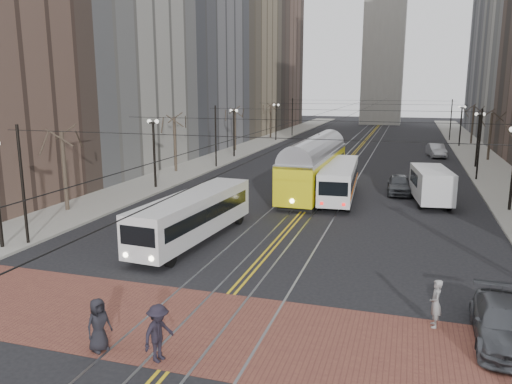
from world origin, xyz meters
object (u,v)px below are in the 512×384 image
Objects in this scene: sedan_grey at (399,184)px; cargo_van at (431,187)px; transit_bus at (194,218)px; pedestrian_b at (436,303)px; pedestrian_a at (99,325)px; streetcar at (314,171)px; pedestrian_d at (158,333)px; rear_bus at (339,182)px; sedan_parked at (503,323)px; sedan_silver at (436,150)px.

cargo_van is at bearing -56.11° from sedan_grey.
transit_bus is 6.00× the size of pedestrian_b.
streetcar is at bearing 17.69° from pedestrian_a.
transit_bus is 12.61m from pedestrian_d.
sedan_grey is (6.69, 1.52, -0.99)m from streetcar.
pedestrian_d is (-8.43, -5.00, 0.06)m from pedestrian_b.
pedestrian_d is at bearing -98.29° from rear_bus.
streetcar is 27.00m from pedestrian_d.
rear_bus is 2.25× the size of sedan_parked.
pedestrian_a is 0.95× the size of pedestrian_d.
sedan_grey is (10.71, 16.59, -0.56)m from transit_bus.
rear_bus is 6.72m from cargo_van.
rear_bus is 5.92× the size of pedestrian_b.
sedan_grey is at bearing 61.79° from transit_bus.
pedestrian_d is (4.11, -11.91, -0.38)m from transit_bus.
pedestrian_b is (10.61, 5.00, -0.01)m from pedestrian_a.
pedestrian_b is (-2.01, -47.41, 0.09)m from sedan_silver.
streetcar is 8.41× the size of pedestrian_b.
streetcar reaches higher than rear_bus.
rear_bus is 2.31× the size of sedan_grey.
rear_bus is 5.57× the size of pedestrian_d.
pedestrian_a is (-2.08, -26.98, -0.85)m from streetcar.
transit_bus is 14.61m from rear_bus.
sedan_grey is 0.97× the size of sedan_parked.
pedestrian_d reaches higher than pedestrian_b.
sedan_silver is at bearing 3.90° from pedestrian_d.
cargo_van is at bearing 175.43° from pedestrian_b.
transit_bus is 1.78× the size of cargo_van.
cargo_van is 1.31× the size of sedan_grey.
rear_bus reaches higher than pedestrian_d.
transit_bus reaches higher than pedestrian_a.
cargo_van reaches higher than pedestrian_b.
streetcar is 8.31× the size of pedestrian_a.
rear_bus reaches higher than cargo_van.
sedan_grey is at bearing 13.73° from streetcar.
pedestrian_b is 0.94× the size of pedestrian_d.
cargo_van is at bearing -1.55° from pedestrian_a.
rear_bus is 22.24m from sedan_parked.
rear_bus is 21.03m from pedestrian_b.
pedestrian_d is at bearing -110.21° from sedan_silver.
pedestrian_b is at bearing -101.37° from sedan_silver.
rear_bus is 5.85× the size of pedestrian_a.
sedan_grey is at bearing 101.11° from sedan_parked.
transit_bus reaches higher than pedestrian_d.
sedan_grey is at bearing -178.74° from pedestrian_b.
cargo_van is 20.35m from pedestrian_b.
sedan_parked is 2.64× the size of pedestrian_b.
sedan_grey is at bearing 4.99° from pedestrian_a.
streetcar is 24.91m from sedan_parked.
transit_bus is 18.71m from cargo_van.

